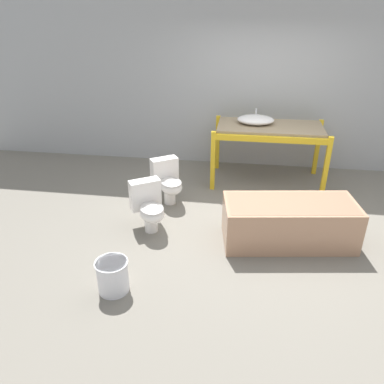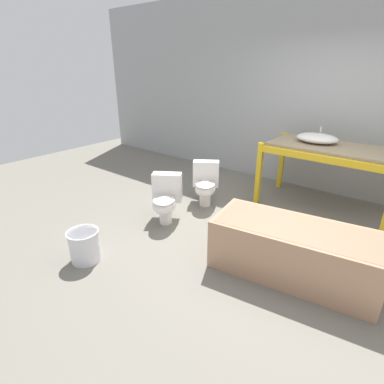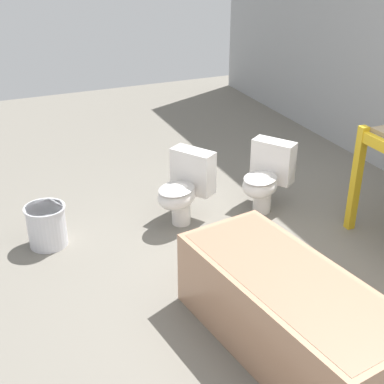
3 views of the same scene
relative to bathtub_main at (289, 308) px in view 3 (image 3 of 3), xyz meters
The scene contains 5 objects.
ground_plane 0.70m from the bathtub_main, 123.38° to the left, with size 12.00×12.00×0.00m, color slate.
bathtub_main is the anchor object (origin of this frame).
toilet_near 1.88m from the bathtub_main, 154.00° to the left, with size 0.59×0.64×0.65m.
toilet_far 1.78m from the bathtub_main, behind, with size 0.59×0.64×0.65m.
bucket_white 2.21m from the bathtub_main, 147.55° to the right, with size 0.34×0.34×0.36m.
Camera 3 is at (2.53, -2.12, 2.45)m, focal length 50.00 mm.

